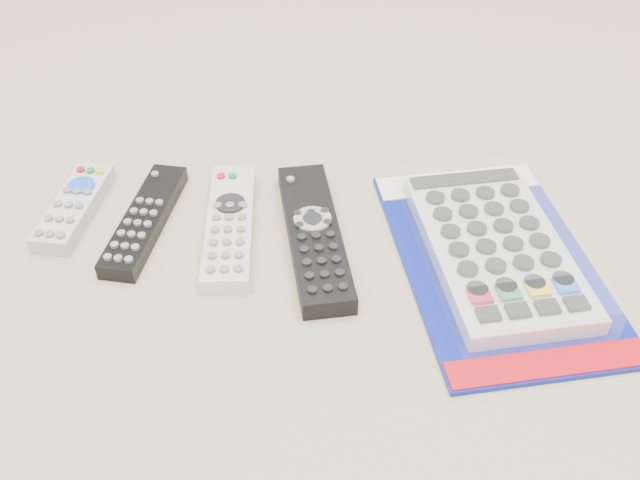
{
  "coord_description": "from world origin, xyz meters",
  "views": [
    {
      "loc": [
        0.05,
        -0.53,
        0.48
      ],
      "look_at": [
        0.03,
        -0.0,
        0.01
      ],
      "focal_mm": 40.0,
      "sensor_mm": 36.0,
      "label": 1
    }
  ],
  "objects_px": {
    "jumbo_remote_packaged": "(496,246)",
    "remote_slim_black": "(145,220)",
    "remote_silver_dvd": "(230,225)",
    "remote_small_grey": "(74,206)",
    "remote_large_black": "(314,235)"
  },
  "relations": [
    {
      "from": "jumbo_remote_packaged",
      "to": "remote_slim_black",
      "type": "bearing_deg",
      "value": 162.79
    },
    {
      "from": "remote_slim_black",
      "to": "jumbo_remote_packaged",
      "type": "height_order",
      "value": "jumbo_remote_packaged"
    },
    {
      "from": "remote_slim_black",
      "to": "jumbo_remote_packaged",
      "type": "distance_m",
      "value": 0.36
    },
    {
      "from": "remote_silver_dvd",
      "to": "remote_slim_black",
      "type": "bearing_deg",
      "value": 171.77
    },
    {
      "from": "remote_silver_dvd",
      "to": "jumbo_remote_packaged",
      "type": "distance_m",
      "value": 0.27
    },
    {
      "from": "remote_small_grey",
      "to": "remote_silver_dvd",
      "type": "height_order",
      "value": "same"
    },
    {
      "from": "remote_slim_black",
      "to": "remote_silver_dvd",
      "type": "bearing_deg",
      "value": 3.3
    },
    {
      "from": "remote_large_black",
      "to": "jumbo_remote_packaged",
      "type": "distance_m",
      "value": 0.18
    },
    {
      "from": "remote_small_grey",
      "to": "jumbo_remote_packaged",
      "type": "height_order",
      "value": "jumbo_remote_packaged"
    },
    {
      "from": "remote_slim_black",
      "to": "remote_silver_dvd",
      "type": "distance_m",
      "value": 0.09
    },
    {
      "from": "remote_small_grey",
      "to": "remote_slim_black",
      "type": "height_order",
      "value": "remote_small_grey"
    },
    {
      "from": "remote_small_grey",
      "to": "jumbo_remote_packaged",
      "type": "bearing_deg",
      "value": -1.73
    },
    {
      "from": "remote_large_black",
      "to": "remote_slim_black",
      "type": "bearing_deg",
      "value": 163.11
    },
    {
      "from": "jumbo_remote_packaged",
      "to": "remote_large_black",
      "type": "bearing_deg",
      "value": 163.07
    },
    {
      "from": "remote_slim_black",
      "to": "remote_large_black",
      "type": "height_order",
      "value": "remote_large_black"
    }
  ]
}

